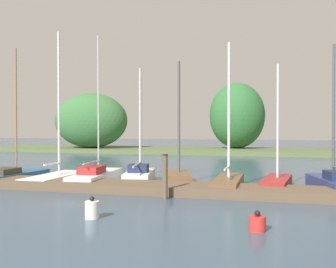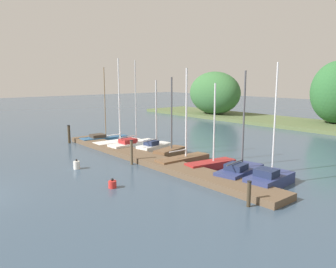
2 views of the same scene
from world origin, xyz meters
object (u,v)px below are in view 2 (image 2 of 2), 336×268
sailboat_5 (185,158)px  sailboat_8 (270,178)px  sailboat_2 (134,144)px  mooring_piling_2 (249,194)px  sailboat_4 (171,150)px  channel_buoy_1 (77,165)px  sailboat_0 (104,138)px  mooring_piling_1 (132,152)px  sailboat_6 (212,164)px  sailboat_1 (119,142)px  sailboat_7 (240,171)px  channel_buoy_0 (112,184)px  sailboat_3 (155,146)px  mooring_piling_0 (69,134)px

sailboat_5 → sailboat_8: bearing=-84.1°
sailboat_2 → mooring_piling_2: sailboat_2 is taller
sailboat_4 → channel_buoy_1: size_ratio=8.93×
sailboat_0 → sailboat_4: sailboat_0 is taller
sailboat_0 → sailboat_2: sailboat_2 is taller
channel_buoy_1 → sailboat_0: bearing=140.0°
mooring_piling_1 → sailboat_6: bearing=39.2°
sailboat_1 → sailboat_4: bearing=-79.5°
sailboat_0 → sailboat_7: bearing=-81.9°
sailboat_6 → sailboat_8: 4.08m
sailboat_1 → channel_buoy_0: 10.75m
sailboat_4 → sailboat_7: (6.38, -0.37, -0.01)m
sailboat_7 → sailboat_5: bearing=85.6°
sailboat_7 → channel_buoy_1: size_ratio=9.48×
sailboat_5 → mooring_piling_1: size_ratio=3.81×
sailboat_2 → channel_buoy_1: 6.61m
sailboat_2 → sailboat_4: 3.75m
channel_buoy_0 → channel_buoy_1: size_ratio=0.81×
sailboat_7 → sailboat_8: 1.90m
sailboat_2 → sailboat_8: (11.99, 0.22, 0.05)m
sailboat_2 → sailboat_8: bearing=-92.0°
sailboat_7 → channel_buoy_0: 7.08m
sailboat_3 → sailboat_7: sailboat_7 is taller
channel_buoy_1 → mooring_piling_1: bearing=67.6°
sailboat_6 → channel_buoy_1: 8.22m
sailboat_4 → sailboat_6: sailboat_4 is taller
sailboat_5 → sailboat_4: bearing=73.4°
sailboat_5 → sailboat_8: sailboat_8 is taller
sailboat_0 → mooring_piling_2: 17.35m
sailboat_2 → channel_buoy_0: 9.44m
sailboat_2 → sailboat_4: size_ratio=1.23×
channel_buoy_0 → sailboat_5: bearing=100.9°
sailboat_6 → sailboat_2: bearing=102.0°
mooring_piling_2 → sailboat_2: bearing=167.0°
sailboat_6 → sailboat_8: bearing=-81.2°
sailboat_0 → mooring_piling_2: size_ratio=5.53×
sailboat_2 → sailboat_6: 7.91m
sailboat_7 → mooring_piling_0: bearing=92.0°
sailboat_1 → mooring_piling_1: size_ratio=4.39×
sailboat_5 → mooring_piling_1: sailboat_5 is taller
sailboat_0 → sailboat_5: 10.07m
sailboat_3 → mooring_piling_2: 11.75m
sailboat_4 → sailboat_5: 2.38m
sailboat_8 → channel_buoy_1: bearing=119.6°
sailboat_2 → sailboat_7: bearing=-91.8°
sailboat_1 → sailboat_8: size_ratio=1.12×
sailboat_4 → channel_buoy_0: bearing=-167.3°
sailboat_0 → sailboat_8: size_ratio=1.02×
sailboat_7 → sailboat_4: bearing=76.8°
sailboat_4 → mooring_piling_0: bearing=97.9°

